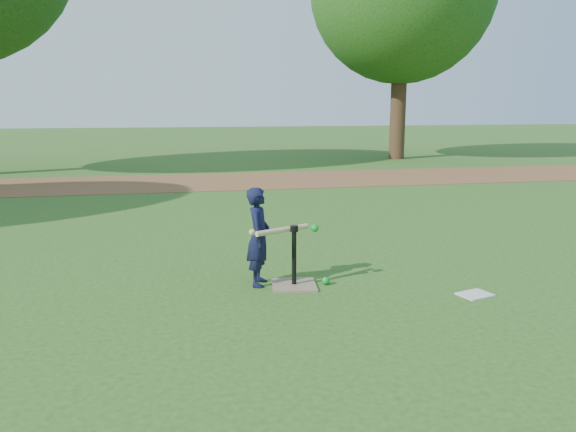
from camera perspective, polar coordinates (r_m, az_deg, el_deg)
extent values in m
plane|color=#285116|center=(5.85, -3.90, -6.36)|extent=(80.00, 80.00, 0.00)
cube|color=brown|center=(13.17, -8.25, 3.47)|extent=(24.00, 3.00, 0.01)
imported|color=black|center=(5.53, -2.99, -2.12)|extent=(0.32, 0.41, 0.98)
sphere|color=#0D9623|center=(5.65, 3.86, -6.58)|extent=(0.08, 0.08, 0.08)
cube|color=silver|center=(5.63, 18.46, -7.57)|extent=(0.35, 0.31, 0.01)
cube|color=#826F53|center=(5.60, 0.61, -7.01)|extent=(0.48, 0.48, 0.02)
cylinder|color=black|center=(5.52, 0.62, -4.16)|extent=(0.05, 0.05, 0.55)
cylinder|color=black|center=(5.45, 0.63, -1.27)|extent=(0.08, 0.08, 0.06)
cylinder|color=tan|center=(5.41, -0.57, -1.43)|extent=(0.56, 0.30, 0.05)
sphere|color=tan|center=(5.32, -3.66, -1.66)|extent=(0.06, 0.06, 0.06)
sphere|color=#0D9623|center=(5.56, 2.75, -1.23)|extent=(0.08, 0.08, 0.08)
cylinder|color=#382316|center=(18.96, 11.12, 10.89)|extent=(0.50, 0.50, 3.42)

